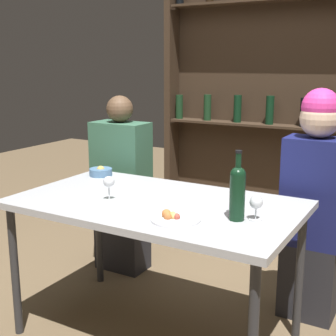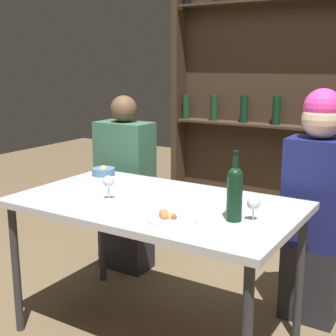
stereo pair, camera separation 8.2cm
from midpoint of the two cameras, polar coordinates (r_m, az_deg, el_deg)
ground_plane at (r=2.75m, az=-2.31°, el=-19.58°), size 10.00×10.00×0.00m
dining_table at (r=2.45m, az=-2.45°, el=-5.41°), size 1.47×0.85×0.77m
wine_rack_wall at (r=4.07m, az=12.02°, el=7.71°), size 1.95×0.21×2.22m
wine_bottle at (r=2.12m, az=7.37°, el=-2.70°), size 0.07×0.07×0.32m
wine_glass_0 at (r=2.44m, az=-8.18°, el=-1.84°), size 0.06×0.06×0.13m
wine_glass_1 at (r=2.15m, az=9.62°, el=-4.30°), size 0.06×0.06×0.11m
food_plate_0 at (r=2.13m, az=-0.36°, el=-6.14°), size 0.23×0.23×0.05m
snack_bowl at (r=2.99m, az=-8.98°, el=-0.46°), size 0.14×0.14×0.06m
seated_person_left at (r=3.33m, az=-6.38°, el=-2.68°), size 0.39×0.22×1.25m
seated_person_right at (r=2.77m, az=16.53°, el=-4.48°), size 0.34×0.22×1.34m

